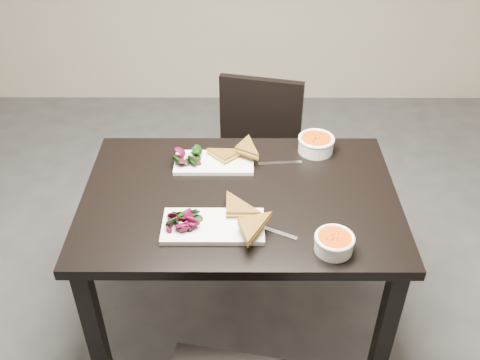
{
  "coord_description": "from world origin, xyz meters",
  "views": [
    {
      "loc": [
        0.39,
        -1.28,
        2.02
      ],
      "look_at": [
        0.38,
        0.33,
        0.82
      ],
      "focal_mm": 40.33,
      "sensor_mm": 36.0,
      "label": 1
    }
  ],
  "objects_px": {
    "chair_far": "(256,154)",
    "soup_bowl_near": "(334,242)",
    "plate_far": "(214,163)",
    "soup_bowl_far": "(316,143)",
    "table": "(240,214)",
    "plate_near": "(213,226)"
  },
  "relations": [
    {
      "from": "table",
      "to": "plate_far",
      "type": "bearing_deg",
      "value": 117.93
    },
    {
      "from": "plate_far",
      "to": "soup_bowl_far",
      "type": "distance_m",
      "value": 0.44
    },
    {
      "from": "plate_near",
      "to": "plate_far",
      "type": "relative_size",
      "value": 1.11
    },
    {
      "from": "table",
      "to": "soup_bowl_near",
      "type": "distance_m",
      "value": 0.45
    },
    {
      "from": "chair_far",
      "to": "plate_far",
      "type": "distance_m",
      "value": 0.57
    },
    {
      "from": "chair_far",
      "to": "soup_bowl_far",
      "type": "relative_size",
      "value": 5.52
    },
    {
      "from": "chair_far",
      "to": "plate_far",
      "type": "relative_size",
      "value": 2.64
    },
    {
      "from": "chair_far",
      "to": "soup_bowl_near",
      "type": "xyz_separation_m",
      "value": [
        0.24,
        -0.96,
        0.3
      ]
    },
    {
      "from": "chair_far",
      "to": "soup_bowl_near",
      "type": "height_order",
      "value": "chair_far"
    },
    {
      "from": "table",
      "to": "soup_bowl_far",
      "type": "relative_size",
      "value": 7.8
    },
    {
      "from": "table",
      "to": "plate_near",
      "type": "xyz_separation_m",
      "value": [
        -0.09,
        -0.19,
        0.11
      ]
    },
    {
      "from": "soup_bowl_near",
      "to": "plate_far",
      "type": "bearing_deg",
      "value": 130.21
    },
    {
      "from": "plate_near",
      "to": "soup_bowl_far",
      "type": "xyz_separation_m",
      "value": [
        0.41,
        0.49,
        0.03
      ]
    },
    {
      "from": "soup_bowl_far",
      "to": "soup_bowl_near",
      "type": "bearing_deg",
      "value": -90.48
    },
    {
      "from": "table",
      "to": "plate_far",
      "type": "relative_size",
      "value": 3.73
    },
    {
      "from": "plate_far",
      "to": "soup_bowl_near",
      "type": "bearing_deg",
      "value": -49.79
    },
    {
      "from": "chair_far",
      "to": "soup_bowl_far",
      "type": "bearing_deg",
      "value": -43.83
    },
    {
      "from": "soup_bowl_near",
      "to": "plate_far",
      "type": "relative_size",
      "value": 0.42
    },
    {
      "from": "soup_bowl_near",
      "to": "soup_bowl_far",
      "type": "bearing_deg",
      "value": 89.52
    },
    {
      "from": "table",
      "to": "soup_bowl_far",
      "type": "distance_m",
      "value": 0.46
    },
    {
      "from": "table",
      "to": "soup_bowl_far",
      "type": "height_order",
      "value": "soup_bowl_far"
    },
    {
      "from": "plate_near",
      "to": "plate_far",
      "type": "bearing_deg",
      "value": 91.93
    }
  ]
}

